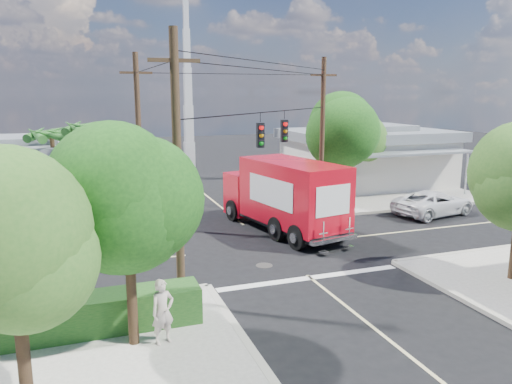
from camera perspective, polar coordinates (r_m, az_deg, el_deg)
name	(u,v)px	position (r m, az deg, el deg)	size (l,w,h in m)	color
ground	(270,246)	(23.39, 1.65, -6.20)	(120.00, 120.00, 0.00)	black
sidewalk_ne	(354,188)	(37.56, 11.18, 0.41)	(14.12, 14.12, 0.14)	gray
sidewalk_nw	(35,211)	(32.55, -23.98, -2.04)	(14.12, 14.12, 0.14)	gray
road_markings	(282,256)	(22.09, 3.04, -7.27)	(32.00, 32.00, 0.01)	beige
building_ne	(367,155)	(38.97, 12.56, 4.10)	(11.80, 10.20, 4.50)	silver
building_nw	(13,173)	(33.83, -25.97, 1.98)	(10.80, 10.20, 4.30)	beige
radio_tower	(188,110)	(41.71, -7.74, 9.30)	(0.80, 0.80, 17.00)	silver
tree_sw_front	(127,197)	(13.57, -14.51, -0.58)	(3.88, 3.78, 6.03)	#422D1C
tree_sw_back	(13,251)	(11.29, -26.00, -6.06)	(3.56, 3.42, 5.41)	#422D1C
tree_ne_front	(340,130)	(31.59, 9.56, 7.04)	(4.21, 4.14, 6.66)	#422D1C
tree_ne_back	(358,135)	(34.83, 11.53, 6.40)	(3.77, 3.66, 5.82)	#422D1C
palm_nw_front	(90,130)	(28.37, -18.43, 6.71)	(3.01, 3.08, 5.59)	#422D1C
palm_nw_back	(52,136)	(29.92, -22.30, 5.94)	(3.01, 3.08, 5.19)	#422D1C
utility_poles	(227,144)	(23.44, -3.34, 5.50)	(12.00, 10.68, 9.00)	#473321
picket_fence	(100,302)	(16.47, -17.37, -11.95)	(5.94, 0.06, 1.00)	silver
hedge_sw	(94,314)	(15.73, -17.99, -13.09)	(6.20, 1.20, 1.10)	#154216
vending_boxes	(332,196)	(31.33, 8.67, -0.50)	(1.90, 0.50, 1.10)	maroon
delivery_truck	(284,195)	(25.46, 3.21, -0.38)	(4.19, 8.89, 3.71)	black
parked_car	(434,203)	(30.84, 19.65, -1.18)	(2.39, 5.17, 1.44)	silver
pedestrian	(163,312)	(14.47, -10.62, -13.28)	(0.68, 0.45, 1.86)	beige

